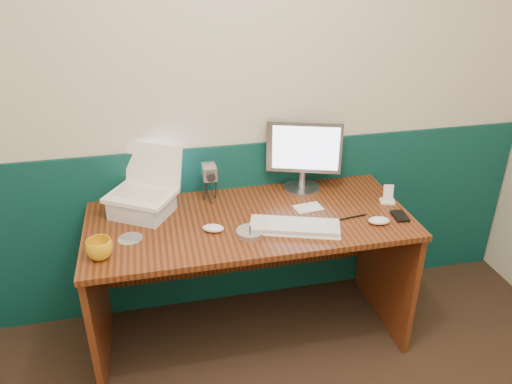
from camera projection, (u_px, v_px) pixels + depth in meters
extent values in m
cube|color=beige|center=(230.00, 99.00, 2.56)|extent=(3.50, 0.04, 2.50)
cube|color=#073030|center=(234.00, 226.00, 2.89)|extent=(3.48, 0.02, 1.00)
cube|color=#3A1D0A|center=(250.00, 279.00, 2.64)|extent=(1.60, 0.70, 0.75)
cube|color=silver|center=(142.00, 206.00, 2.49)|extent=(0.35, 0.33, 0.09)
cube|color=silver|center=(294.00, 227.00, 2.37)|extent=(0.45, 0.27, 0.02)
ellipsoid|color=white|center=(379.00, 221.00, 2.42)|extent=(0.12, 0.08, 0.04)
ellipsoid|color=white|center=(213.00, 228.00, 2.35)|extent=(0.12, 0.09, 0.03)
imported|color=gold|center=(99.00, 249.00, 2.15)|extent=(0.13, 0.13, 0.09)
cylinder|color=silver|center=(250.00, 233.00, 2.32)|extent=(0.13, 0.13, 0.03)
cylinder|color=silver|center=(130.00, 238.00, 2.30)|extent=(0.11, 0.11, 0.00)
cylinder|color=black|center=(352.00, 217.00, 2.47)|extent=(0.15, 0.03, 0.01)
cube|color=silver|center=(308.00, 208.00, 2.57)|extent=(0.15, 0.11, 0.00)
cube|color=white|center=(387.00, 201.00, 2.62)|extent=(0.09, 0.07, 0.01)
cube|color=white|center=(388.00, 193.00, 2.59)|extent=(0.06, 0.04, 0.09)
cube|color=black|center=(400.00, 216.00, 2.48)|extent=(0.07, 0.11, 0.01)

